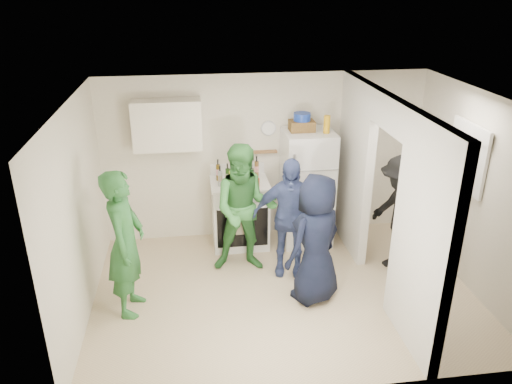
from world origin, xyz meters
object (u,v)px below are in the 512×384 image
Objects in this scene: person_green_left at (126,244)px; person_denim at (289,217)px; fridge at (307,188)px; person_nook at (399,215)px; person_green_center at (245,209)px; yellow_cup_stack_top at (327,124)px; blue_bowl at (302,117)px; person_navy at (316,240)px; wicker_basket at (302,126)px; stove at (240,213)px.

person_green_left reaches higher than person_denim.
fridge is at bearing -52.02° from person_green_left.
person_nook reaches higher than person_denim.
yellow_cup_stack_top is at bearing 31.20° from person_green_center.
person_navy is (-0.14, -1.55, -1.11)m from blue_bowl.
person_green_left is 2.24m from person_navy.
wicker_basket is 0.19× the size of person_green_left.
person_green_center is (-1.00, -0.68, 0.03)m from fridge.
person_green_left is at bearing -149.99° from fridge.
wicker_basket is at bearing 154.89° from yellow_cup_stack_top.
fridge is (1.00, -0.03, 0.36)m from stove.
person_green_center reaches higher than person_navy.
person_green_left is at bearing -151.74° from person_denim.
stove is at bearing -37.39° from person_green_left.
person_green_left is (-2.70, -1.33, -0.95)m from yellow_cup_stack_top.
yellow_cup_stack_top is (0.32, -0.15, 0.05)m from wicker_basket.
person_nook is at bearing 169.13° from person_navy.
person_navy reaches higher than person_nook.
fridge is at bearing -145.05° from person_nook.
yellow_cup_stack_top is 1.58m from person_nook.
yellow_cup_stack_top is at bearing -141.32° from person_navy.
person_denim is (2.04, 0.59, -0.08)m from person_green_left.
person_green_center reaches higher than person_denim.
wicker_basket is at bearing 1.28° from stove.
wicker_basket is at bearing -143.84° from person_nook.
stove is 1.06m from fridge.
person_nook is (1.14, -1.03, -0.98)m from wicker_basket.
person_green_left reaches higher than person_navy.
wicker_basket is 1.84m from person_navy.
yellow_cup_stack_top reaches higher than person_denim.
person_denim is (0.56, -0.87, 0.32)m from stove.
blue_bowl is 1.47m from person_denim.
person_navy is (-0.14, -1.55, -0.98)m from wicker_basket.
blue_bowl is 0.15× the size of person_denim.
person_navy is (-0.24, -1.50, -0.04)m from fridge.
person_navy is (2.24, -0.07, -0.08)m from person_green_left.
stove is 2.29m from person_nook.
wicker_basket is at bearing 0.00° from blue_bowl.
person_nook is at bearing 7.12° from person_denim.
blue_bowl reaches higher than person_green_center.
person_navy is at bearing -95.02° from blue_bowl.
wicker_basket is 0.21× the size of person_denim.
person_denim is at bearing -110.69° from wicker_basket.
wicker_basket reaches higher than person_green_center.
wicker_basket is 0.13m from blue_bowl.
person_navy is at bearing -95.02° from wicker_basket.
yellow_cup_stack_top is 1.80m from person_navy.
stove is at bearing -178.72° from blue_bowl.
stove is 0.58× the size of fridge.
fridge reaches higher than person_denim.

